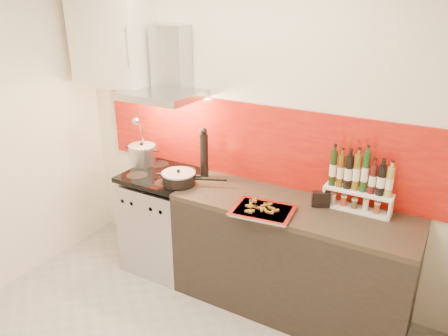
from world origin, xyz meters
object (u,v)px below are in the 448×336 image
Objects in this scene: baking_tray at (263,210)px; stock_pot at (142,155)px; range_stove at (165,221)px; counter at (290,258)px; saute_pan at (180,178)px; pepper_mill at (204,154)px.

stock_pot is at bearing 167.66° from baking_tray.
range_stove is 3.77× the size of stock_pot.
saute_pan is (-0.94, -0.11, 0.51)m from counter.
pepper_mill is 0.92× the size of baking_tray.
stock_pot is (-0.28, 0.09, 0.56)m from range_stove.
saute_pan is at bearing -19.46° from stock_pot.
counter is 0.53m from baking_tray.
range_stove is 1.17m from baking_tray.
saute_pan reaches higher than baking_tray.
stock_pot is at bearing 160.54° from saute_pan.
counter is 4.18× the size of pepper_mill.
counter is at bearing 53.46° from baking_tray.
stock_pot is 1.36m from baking_tray.
pepper_mill reaches higher than stock_pot.
saute_pan is at bearing -21.09° from range_stove.
saute_pan is 1.07× the size of baking_tray.
baking_tray is (0.79, -0.10, -0.04)m from saute_pan.
baking_tray is (-0.15, -0.20, 0.47)m from counter.
pepper_mill is (-0.85, 0.13, 0.66)m from counter.
stock_pot reaches higher than saute_pan.
pepper_mill is (0.35, 0.13, 0.67)m from range_stove.
range_stove is at bearing -179.77° from counter.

